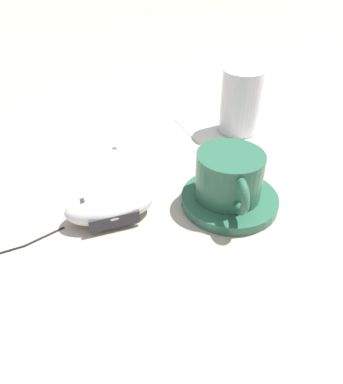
{
  "coord_description": "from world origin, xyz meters",
  "views": [
    {
      "loc": [
        0.49,
        -0.15,
        0.31
      ],
      "look_at": [
        0.13,
        -0.06,
        0.03
      ],
      "focal_mm": 35.0,
      "sensor_mm": 36.0,
      "label": 1
    }
  ],
  "objects_px": {
    "coffee_cup": "(230,176)",
    "computer_mouse": "(110,206)",
    "saucer": "(229,200)",
    "drinking_glass": "(241,101)",
    "pen": "(123,126)"
  },
  "relations": [
    {
      "from": "saucer",
      "to": "drinking_glass",
      "type": "bearing_deg",
      "value": 155.07
    },
    {
      "from": "coffee_cup",
      "to": "computer_mouse",
      "type": "height_order",
      "value": "coffee_cup"
    },
    {
      "from": "saucer",
      "to": "coffee_cup",
      "type": "xyz_separation_m",
      "value": [
        -0.0,
        -0.0,
        0.04
      ]
    },
    {
      "from": "saucer",
      "to": "coffee_cup",
      "type": "distance_m",
      "value": 0.04
    },
    {
      "from": "saucer",
      "to": "coffee_cup",
      "type": "height_order",
      "value": "coffee_cup"
    },
    {
      "from": "computer_mouse",
      "to": "pen",
      "type": "height_order",
      "value": "computer_mouse"
    },
    {
      "from": "saucer",
      "to": "pen",
      "type": "bearing_deg",
      "value": -157.01
    },
    {
      "from": "coffee_cup",
      "to": "computer_mouse",
      "type": "relative_size",
      "value": 0.98
    },
    {
      "from": "saucer",
      "to": "computer_mouse",
      "type": "bearing_deg",
      "value": -93.61
    },
    {
      "from": "saucer",
      "to": "drinking_glass",
      "type": "relative_size",
      "value": 1.19
    },
    {
      "from": "drinking_glass",
      "to": "pen",
      "type": "bearing_deg",
      "value": -106.87
    },
    {
      "from": "computer_mouse",
      "to": "coffee_cup",
      "type": "bearing_deg",
      "value": 87.15
    },
    {
      "from": "coffee_cup",
      "to": "drinking_glass",
      "type": "height_order",
      "value": "drinking_glass"
    },
    {
      "from": "drinking_glass",
      "to": "pen",
      "type": "distance_m",
      "value": 0.21
    },
    {
      "from": "drinking_glass",
      "to": "pen",
      "type": "xyz_separation_m",
      "value": [
        -0.06,
        -0.2,
        -0.05
      ]
    }
  ]
}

